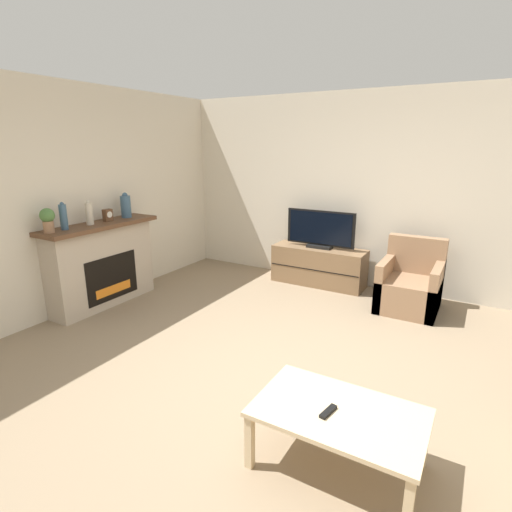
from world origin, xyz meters
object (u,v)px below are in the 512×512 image
object	(u,v)px
tv	(320,231)
potted_plant	(48,219)
mantel_vase_right	(126,206)
mantel_clock	(108,215)
mantel_vase_left	(63,217)
armchair	(410,287)
fireplace	(102,264)
coffee_table	(339,417)
tv_stand	(319,266)
remote	(328,412)
mantel_vase_centre_left	(89,213)

from	to	relation	value
tv	potted_plant	bearing A→B (deg)	-127.08
mantel_vase_right	mantel_clock	distance (m)	0.31
mantel_vase_left	armchair	distance (m)	4.19
fireplace	armchair	distance (m)	3.87
potted_plant	coffee_table	distance (m)	3.61
mantel_vase_right	armchair	world-z (taller)	mantel_vase_right
tv_stand	remote	distance (m)	3.55
tv_stand	armchair	distance (m)	1.35
tv	mantel_vase_left	bearing A→B (deg)	-129.06
tv_stand	armchair	world-z (taller)	armchair
fireplace	mantel_vase_centre_left	world-z (taller)	mantel_vase_centre_left
mantel_vase_left	tv_stand	distance (m)	3.43
tv	armchair	distance (m)	1.45
mantel_vase_centre_left	armchair	bearing A→B (deg)	29.55
coffee_table	tv	bearing A→B (deg)	113.45
mantel_vase_centre_left	coffee_table	size ratio (longest dim) A/B	0.28
tv_stand	coffee_table	bearing A→B (deg)	-66.57
tv_stand	potted_plant	bearing A→B (deg)	-127.06
mantel_vase_right	tv_stand	size ratio (longest dim) A/B	0.24
mantel_vase_right	tv_stand	distance (m)	2.82
mantel_clock	tv	world-z (taller)	mantel_clock
fireplace	remote	size ratio (longest dim) A/B	9.72
mantel_vase_right	coffee_table	distance (m)	3.90
mantel_vase_left	mantel_vase_right	size ratio (longest dim) A/B	0.95
mantel_vase_centre_left	remote	distance (m)	3.66
mantel_vase_centre_left	mantel_clock	bearing A→B (deg)	89.83
fireplace	potted_plant	distance (m)	0.93
mantel_vase_right	armchair	bearing A→B (deg)	21.84
coffee_table	remote	xyz separation A→B (m)	(-0.05, -0.06, 0.06)
potted_plant	tv	bearing A→B (deg)	52.92
mantel_vase_right	potted_plant	xyz separation A→B (m)	(0.00, -1.09, 0.00)
mantel_vase_left	tv	bearing A→B (deg)	50.94
fireplace	mantel_vase_right	xyz separation A→B (m)	(0.02, 0.45, 0.67)
tv	mantel_vase_centre_left	bearing A→B (deg)	-133.09
mantel_vase_right	potted_plant	world-z (taller)	mantel_vase_right
mantel_vase_centre_left	potted_plant	distance (m)	0.53
mantel_vase_left	remote	bearing A→B (deg)	-11.85
tv	mantel_vase_right	bearing A→B (deg)	-141.44
mantel_vase_left	potted_plant	xyz separation A→B (m)	(0.00, -0.19, 0.00)
remote	potted_plant	bearing A→B (deg)	-177.98
mantel_vase_centre_left	potted_plant	bearing A→B (deg)	-90.00
mantel_vase_left	coffee_table	distance (m)	3.63
mantel_clock	tv	xyz separation A→B (m)	(2.07, 1.96, -0.34)
armchair	remote	bearing A→B (deg)	-89.53
potted_plant	tv	size ratio (longest dim) A/B	0.27
potted_plant	coffee_table	world-z (taller)	potted_plant
mantel_vase_centre_left	tv_stand	size ratio (longest dim) A/B	0.21
coffee_table	fireplace	bearing A→B (deg)	162.28
tv_stand	tv	bearing A→B (deg)	-90.00
fireplace	potted_plant	bearing A→B (deg)	-88.50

